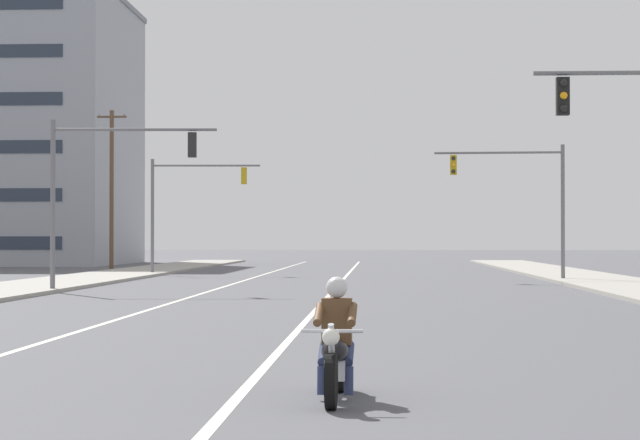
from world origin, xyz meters
name	(u,v)px	position (x,y,z in m)	size (l,w,h in m)	color
lane_stripe_center	(339,284)	(0.18, 45.00, 0.00)	(0.16, 100.00, 0.01)	beige
lane_stripe_left	(234,284)	(-4.32, 45.00, 0.00)	(0.16, 100.00, 0.01)	beige
sidewalk_kerb_right	(637,288)	(11.66, 40.00, 0.07)	(4.40, 110.00, 0.14)	#9E998E
sidewalk_kerb_left	(31,286)	(-11.66, 40.00, 0.07)	(4.40, 110.00, 0.14)	#9E998E
motorcycle_with_rider	(336,351)	(1.37, 8.23, 0.59)	(0.70, 2.19, 1.46)	black
traffic_signal_near_left	(102,176)	(-8.08, 36.50, 4.16)	(5.97, 0.60, 6.20)	slate
traffic_signal_mid_right	(524,190)	(8.48, 48.73, 4.16)	(5.88, 0.45, 6.20)	slate
traffic_signal_mid_left	(184,197)	(-8.53, 57.56, 4.16)	(5.85, 0.56, 6.20)	slate
utility_pole_left_far	(112,187)	(-14.78, 67.76, 5.15)	(1.85, 0.26, 9.94)	brown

